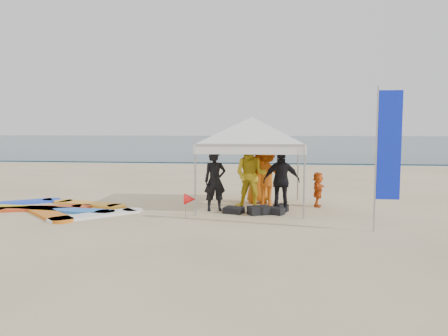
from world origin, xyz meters
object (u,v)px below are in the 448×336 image
person_black_b (281,181)px  marker_pennant (190,199)px  person_orange_b (258,171)px  canopy_tent (252,117)px  surfboard_spread (40,209)px  feather_flag (388,147)px  person_black_a (215,181)px  person_seated (318,189)px  person_yellow (251,175)px  person_orange_a (267,177)px

person_black_b → marker_pennant: size_ratio=2.65×
person_orange_b → canopy_tent: bearing=56.7°
person_black_b → surfboard_spread: bearing=0.8°
person_orange_b → person_black_b: bearing=96.2°
feather_flag → marker_pennant: (-4.52, 0.89, -1.37)m
person_black_a → marker_pennant: size_ratio=2.61×
canopy_tent → surfboard_spread: bearing=-169.3°
person_black_b → person_seated: 1.43m
marker_pennant → surfboard_spread: marker_pennant is taller
person_yellow → feather_flag: size_ratio=0.60×
person_black_a → surfboard_spread: bearing=165.9°
person_orange_b → surfboard_spread: bearing=-4.2°
person_seated → surfboard_spread: bearing=111.0°
canopy_tent → person_seated: bearing=9.3°
person_yellow → person_orange_b: bearing=92.5°
person_yellow → surfboard_spread: size_ratio=0.33×
person_seated → marker_pennant: size_ratio=1.58×
person_yellow → person_orange_a: bearing=51.2°
person_yellow → person_black_b: person_yellow is taller
person_yellow → feather_flag: (3.09, -2.50, 0.91)m
canopy_tent → feather_flag: size_ratio=1.24×
marker_pennant → surfboard_spread: (-4.37, 0.65, -0.46)m
person_yellow → marker_pennant: person_yellow is taller
person_black_b → marker_pennant: (-2.30, -1.18, -0.35)m
person_seated → feather_flag: bearing=-148.0°
feather_flag → person_orange_b: bearing=130.6°
person_seated → person_orange_a: bearing=105.5°
marker_pennant → person_black_a: bearing=66.7°
feather_flag → person_seated: bearing=111.3°
canopy_tent → marker_pennant: canopy_tent is taller
canopy_tent → person_yellow: bearing=-98.9°
person_black_a → person_orange_b: bearing=30.7°
person_black_b → feather_flag: size_ratio=0.53×
person_black_b → surfboard_spread: person_black_b is taller
feather_flag → marker_pennant: bearing=168.8°
person_orange_a → marker_pennant: person_orange_a is taller
person_orange_a → feather_flag: bearing=134.8°
surfboard_spread → marker_pennant: bearing=-8.5°
person_black_b → canopy_tent: canopy_tent is taller
person_orange_a → marker_pennant: (-1.88, -1.94, -0.38)m
person_orange_a → feather_flag: size_ratio=0.55×
person_seated → feather_flag: feather_flag is taller
person_orange_b → surfboard_spread: (-5.99, -1.84, -0.94)m
person_black_a → person_orange_a: bearing=10.7°
canopy_tent → marker_pennant: 3.09m
person_orange_a → feather_flag: feather_flag is taller
person_black_b → feather_flag: bearing=133.3°
person_yellow → person_black_b: size_ratio=1.13×
person_yellow → marker_pennant: (-1.44, -1.60, -0.46)m
person_black_a → surfboard_spread: 4.94m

